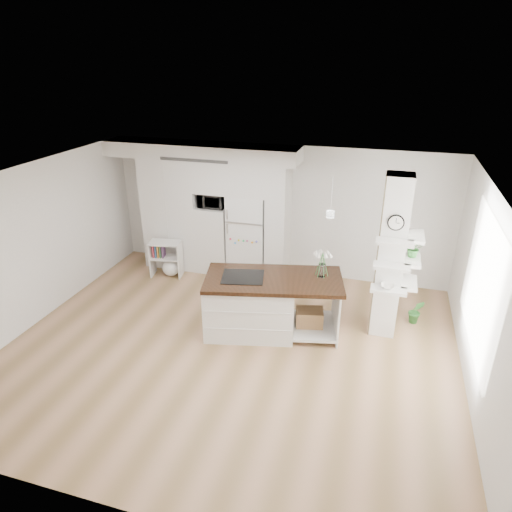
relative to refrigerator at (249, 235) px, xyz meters
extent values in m
cube|color=tan|center=(0.53, -2.68, -0.88)|extent=(7.00, 6.00, 0.01)
cube|color=white|center=(0.53, -2.68, 1.82)|extent=(7.00, 6.00, 0.04)
cube|color=silver|center=(0.53, 0.32, 0.47)|extent=(7.00, 0.04, 2.70)
cube|color=silver|center=(0.53, -5.68, 0.47)|extent=(7.00, 0.04, 2.70)
cube|color=silver|center=(-2.98, -2.68, 0.47)|extent=(0.04, 6.00, 2.70)
cube|color=silver|center=(4.03, -2.68, 0.47)|extent=(0.04, 6.00, 2.70)
cube|color=white|center=(-1.68, -0.01, 0.32)|extent=(1.20, 0.65, 2.40)
cube|color=white|center=(-0.75, -0.01, -0.17)|extent=(0.65, 0.65, 1.42)
cube|color=white|center=(-0.75, -0.01, 1.20)|extent=(0.65, 0.65, 0.65)
cube|color=white|center=(0.00, -0.01, 1.20)|extent=(0.85, 0.65, 0.65)
cube|color=white|center=(0.62, -0.01, 0.32)|extent=(0.40, 0.65, 2.40)
cube|color=silver|center=(-0.97, -0.03, 1.67)|extent=(4.00, 0.70, 0.30)
cube|color=#262626|center=(-0.97, -0.37, 1.56)|extent=(1.40, 0.04, 0.06)
cube|color=white|center=(0.00, 0.00, 0.00)|extent=(0.78, 0.66, 1.75)
cube|color=#B2B2B7|center=(0.00, -0.34, 0.36)|extent=(0.78, 0.01, 0.03)
cube|color=silver|center=(2.82, -1.48, 0.47)|extent=(0.40, 0.40, 2.70)
cube|color=tan|center=(2.61, -1.48, 0.47)|extent=(0.02, 0.40, 2.70)
cube|color=tan|center=(2.82, -1.27, 0.47)|extent=(0.40, 0.02, 2.70)
cylinder|color=black|center=(2.82, -1.69, 1.14)|extent=(0.25, 0.03, 0.25)
cylinder|color=white|center=(2.82, -1.71, 1.14)|extent=(0.21, 0.01, 0.21)
plane|color=white|center=(4.00, -2.38, 0.62)|extent=(0.00, 2.40, 2.40)
cylinder|color=white|center=(2.23, -2.53, 1.24)|extent=(0.12, 0.12, 0.10)
cube|color=white|center=(0.67, -2.10, -0.41)|extent=(1.61, 1.24, 0.93)
cube|color=white|center=(1.70, -1.86, -0.75)|extent=(0.97, 1.09, 0.04)
cube|color=white|center=(2.06, -1.78, -0.41)|extent=(0.24, 0.93, 0.93)
cube|color=#311B0E|center=(1.05, -2.01, 0.09)|extent=(2.40, 1.52, 0.07)
cube|color=black|center=(0.56, -2.12, 0.13)|extent=(0.77, 0.69, 0.01)
cube|color=#AE8054|center=(1.65, -1.88, -0.59)|extent=(0.51, 0.42, 0.28)
cylinder|color=white|center=(1.78, -1.73, 0.23)|extent=(0.12, 0.12, 0.22)
cube|color=white|center=(-1.92, -0.65, -0.50)|extent=(0.10, 0.37, 0.76)
cube|color=white|center=(-1.33, -0.55, -0.50)|extent=(0.10, 0.37, 0.76)
cube|color=white|center=(-1.62, -0.60, -0.13)|extent=(0.70, 0.48, 0.03)
cube|color=white|center=(-1.62, -0.60, -0.46)|extent=(0.66, 0.47, 0.03)
sphere|color=white|center=(-1.54, -0.58, -0.69)|extent=(0.37, 0.37, 0.37)
imported|color=#317A31|center=(3.37, -1.07, -0.65)|extent=(0.27, 0.22, 0.45)
imported|color=#317A31|center=(2.79, -1.41, -0.64)|extent=(0.32, 0.32, 0.46)
imported|color=#2D2D2D|center=(-0.75, -0.06, 0.69)|extent=(0.54, 0.37, 0.30)
imported|color=#317A31|center=(3.15, -1.38, 0.65)|extent=(0.27, 0.23, 0.30)
imported|color=white|center=(2.82, -1.78, 0.13)|extent=(0.22, 0.22, 0.05)
camera|label=1|loc=(2.64, -8.39, 3.45)|focal=32.00mm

